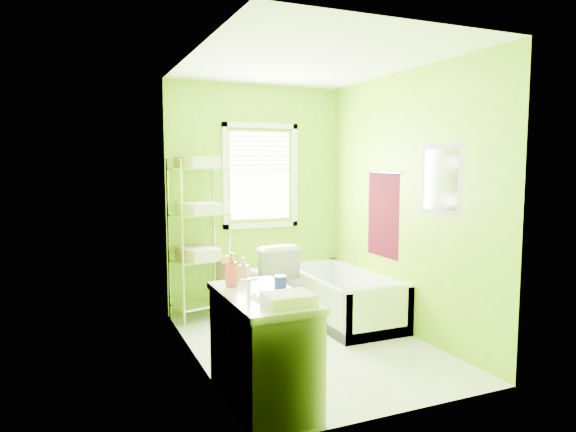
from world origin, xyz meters
name	(u,v)px	position (x,y,z in m)	size (l,w,h in m)	color
ground	(309,344)	(0.00, 0.00, 0.00)	(2.90, 2.90, 0.00)	silver
room_envelope	(310,180)	(0.00, 0.00, 1.55)	(2.14, 2.94, 2.62)	#73AD08
window	(261,170)	(0.05, 1.42, 1.61)	(0.92, 0.05, 1.22)	white
door	(233,269)	(-1.04, -1.00, 1.00)	(0.09, 0.80, 2.00)	white
right_wall_decor	(405,201)	(1.04, -0.02, 1.32)	(0.04, 1.48, 1.17)	#420712
bathtub	(340,303)	(0.67, 0.60, 0.17)	(0.77, 1.65, 0.53)	white
toilet	(267,277)	(0.00, 1.12, 0.41)	(0.46, 0.80, 0.82)	white
vanity	(263,344)	(-0.80, -0.91, 0.42)	(0.53, 1.04, 1.04)	silver
wire_shelf_unit	(200,220)	(-0.73, 1.22, 1.08)	(0.66, 0.54, 1.76)	silver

